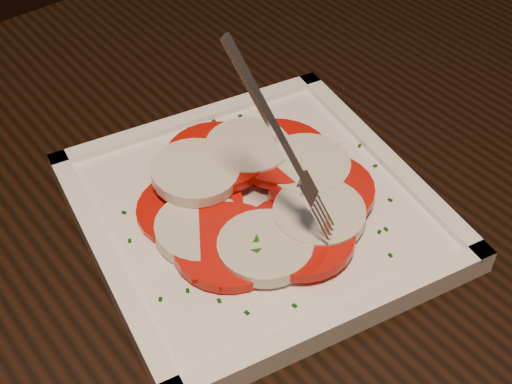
# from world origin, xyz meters

# --- Properties ---
(ground) EXTENTS (6.00, 6.00, 0.00)m
(ground) POSITION_xyz_m (0.00, 0.00, 0.00)
(ground) COLOR black
(ground) RESTS_ON ground
(table) EXTENTS (1.21, 0.82, 0.75)m
(table) POSITION_xyz_m (-0.22, -0.24, 0.65)
(table) COLOR black
(table) RESTS_ON ground
(plate) EXTENTS (0.30, 0.30, 0.01)m
(plate) POSITION_xyz_m (-0.26, -0.25, 0.76)
(plate) COLOR white
(plate) RESTS_ON table
(caprese_salad) EXTENTS (0.23, 0.21, 0.03)m
(caprese_salad) POSITION_xyz_m (-0.26, -0.25, 0.78)
(caprese_salad) COLOR red
(caprese_salad) RESTS_ON plate
(fork) EXTENTS (0.07, 0.08, 0.15)m
(fork) POSITION_xyz_m (-0.27, -0.28, 0.86)
(fork) COLOR white
(fork) RESTS_ON caprese_salad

